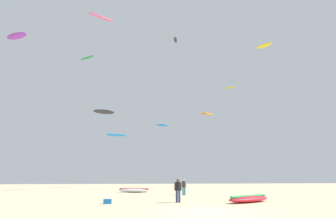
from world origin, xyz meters
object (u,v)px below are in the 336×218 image
person_foreground (178,188)px  kite_aloft_3 (101,17)px  kite_aloft_9 (207,114)px  kite_grounded_near (249,199)px  kite_aloft_5 (175,40)px  cooler_box (108,201)px  kite_aloft_7 (87,58)px  kite_aloft_8 (117,135)px  kite_aloft_0 (230,87)px  kite_aloft_6 (162,125)px  kite_grounded_mid (134,190)px  kite_aloft_1 (17,36)px  kite_aloft_4 (104,112)px  person_midground (184,186)px  kite_aloft_2 (264,46)px

person_foreground → kite_aloft_3: size_ratio=0.50×
kite_aloft_3 → kite_aloft_9: size_ratio=1.15×
kite_grounded_near → kite_aloft_5: bearing=95.5°
cooler_box → kite_aloft_3: size_ratio=0.16×
kite_aloft_7 → kite_aloft_8: bearing=30.3°
kite_aloft_9 → kite_aloft_0: bearing=-1.7°
cooler_box → kite_aloft_6: kite_aloft_6 is taller
kite_grounded_mid → kite_aloft_3: size_ratio=1.20×
kite_aloft_3 → kite_aloft_7: 18.70m
kite_aloft_1 → kite_aloft_4: bearing=28.2°
person_foreground → person_midground: size_ratio=1.05×
person_midground → kite_aloft_6: size_ratio=0.75×
kite_aloft_6 → kite_aloft_9: 16.62m
person_midground → kite_aloft_0: size_ratio=0.61×
kite_aloft_4 → kite_aloft_7: bearing=138.1°
kite_aloft_7 → kite_aloft_3: bearing=-74.6°
kite_aloft_5 → kite_aloft_6: size_ratio=0.96×
kite_aloft_1 → kite_aloft_3: kite_aloft_1 is taller
kite_aloft_4 → kite_aloft_8: kite_aloft_4 is taller
kite_grounded_mid → kite_aloft_5: kite_aloft_5 is taller
person_foreground → person_midground: person_foreground is taller
kite_aloft_0 → kite_aloft_8: 26.72m
kite_aloft_5 → kite_aloft_3: bearing=-134.4°
kite_aloft_8 → kite_aloft_5: bearing=-44.0°
cooler_box → kite_aloft_9: kite_aloft_9 is taller
kite_aloft_4 → kite_aloft_3: bearing=-87.5°
person_midground → kite_aloft_4: 22.29m
kite_aloft_1 → kite_aloft_8: size_ratio=0.97×
kite_aloft_9 → kite_aloft_5: bearing=-125.9°
person_foreground → kite_grounded_mid: bearing=-150.2°
kite_grounded_near → kite_aloft_2: 36.51m
cooler_box → kite_grounded_mid: bearing=82.4°
kite_grounded_near → kite_aloft_4: size_ratio=1.21×
kite_aloft_4 → kite_aloft_6: bearing=-14.1°
person_midground → kite_aloft_8: bearing=-152.6°
kite_aloft_2 → kite_aloft_6: kite_aloft_2 is taller
kite_grounded_mid → kite_aloft_8: size_ratio=1.04×
kite_grounded_mid → kite_aloft_7: 29.30m
kite_aloft_0 → cooler_box: bearing=-123.9°
kite_aloft_1 → kite_aloft_3: 15.03m
kite_aloft_5 → kite_aloft_9: size_ratio=0.70×
kite_aloft_3 → kite_aloft_8: size_ratio=0.86×
person_foreground → kite_grounded_mid: size_ratio=0.42×
person_midground → kite_aloft_3: bearing=-93.8°
kite_grounded_mid → kite_aloft_0: size_ratio=1.56×
kite_aloft_1 → kite_grounded_mid: bearing=-11.0°
kite_aloft_0 → kite_aloft_9: 8.25m
person_midground → kite_aloft_9: size_ratio=0.54×
kite_aloft_1 → kite_aloft_7: (8.20, 10.58, 1.93)m
kite_aloft_8 → kite_aloft_9: 19.44m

